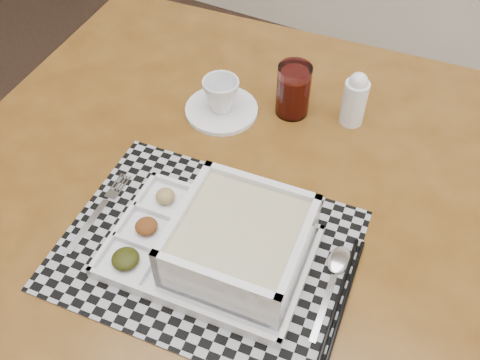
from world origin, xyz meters
name	(u,v)px	position (x,y,z in m)	size (l,w,h in m)	color
dining_table	(233,229)	(0.09, 0.73, 0.75)	(1.21, 1.21, 0.83)	#54310F
placemat	(207,249)	(0.10, 0.62, 0.84)	(0.47, 0.36, 0.00)	#99989F
serving_tray	(232,245)	(0.14, 0.62, 0.88)	(0.34, 0.25, 0.10)	white
fork	(101,211)	(-0.10, 0.60, 0.84)	(0.03, 0.19, 0.00)	silver
spoon	(337,267)	(0.30, 0.68, 0.84)	(0.04, 0.18, 0.01)	silver
chopsticks	(341,303)	(0.33, 0.63, 0.84)	(0.04, 0.24, 0.01)	black
saucer	(222,110)	(-0.04, 0.93, 0.84)	(0.15, 0.15, 0.01)	white
cup	(221,95)	(-0.04, 0.93, 0.88)	(0.07, 0.07, 0.07)	white
juice_glass	(293,92)	(0.08, 1.00, 0.89)	(0.07, 0.07, 0.11)	white
creamer_bottle	(355,99)	(0.20, 1.03, 0.89)	(0.05, 0.05, 0.12)	white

